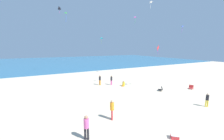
{
  "coord_description": "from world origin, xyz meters",
  "views": [
    {
      "loc": [
        -8.36,
        -7.71,
        6.02
      ],
      "look_at": [
        0.0,
        8.33,
        3.08
      ],
      "focal_mm": 22.06,
      "sensor_mm": 36.0,
      "label": 1
    }
  ],
  "objects_px": {
    "person_2": "(207,99)",
    "person_5": "(100,79)",
    "kite_white": "(150,2)",
    "beach_chair_near_camera": "(161,89)",
    "person_4": "(111,80)",
    "kite_green": "(66,13)",
    "kite_red": "(158,48)",
    "kite_teal": "(101,38)",
    "kite_black": "(59,7)",
    "cooler_box": "(175,136)",
    "kite_blue": "(182,26)",
    "beach_chair_far_left": "(191,87)",
    "person_0": "(112,108)",
    "kite_magenta": "(135,17)",
    "person_6": "(86,126)",
    "person_1": "(124,84)"
  },
  "relations": [
    {
      "from": "person_0",
      "to": "kite_blue",
      "type": "distance_m",
      "value": 14.33
    },
    {
      "from": "beach_chair_near_camera",
      "to": "person_2",
      "type": "height_order",
      "value": "person_2"
    },
    {
      "from": "person_4",
      "to": "person_5",
      "type": "height_order",
      "value": "person_5"
    },
    {
      "from": "cooler_box",
      "to": "kite_white",
      "type": "distance_m",
      "value": 16.24
    },
    {
      "from": "beach_chair_near_camera",
      "to": "person_2",
      "type": "bearing_deg",
      "value": 144.65
    },
    {
      "from": "cooler_box",
      "to": "person_4",
      "type": "height_order",
      "value": "person_4"
    },
    {
      "from": "kite_magenta",
      "to": "person_5",
      "type": "bearing_deg",
      "value": -159.67
    },
    {
      "from": "person_2",
      "to": "kite_teal",
      "type": "relative_size",
      "value": 0.78
    },
    {
      "from": "kite_white",
      "to": "person_5",
      "type": "bearing_deg",
      "value": 134.08
    },
    {
      "from": "kite_black",
      "to": "cooler_box",
      "type": "bearing_deg",
      "value": -83.63
    },
    {
      "from": "kite_magenta",
      "to": "cooler_box",
      "type": "bearing_deg",
      "value": -118.92
    },
    {
      "from": "person_5",
      "to": "kite_blue",
      "type": "relative_size",
      "value": 1.77
    },
    {
      "from": "kite_green",
      "to": "kite_red",
      "type": "distance_m",
      "value": 14.42
    },
    {
      "from": "person_1",
      "to": "person_6",
      "type": "xyz_separation_m",
      "value": [
        -9.09,
        -9.85,
        0.67
      ]
    },
    {
      "from": "person_2",
      "to": "cooler_box",
      "type": "bearing_deg",
      "value": -31.81
    },
    {
      "from": "kite_white",
      "to": "kite_green",
      "type": "bearing_deg",
      "value": 142.86
    },
    {
      "from": "beach_chair_near_camera",
      "to": "person_4",
      "type": "relative_size",
      "value": 0.52
    },
    {
      "from": "beach_chair_near_camera",
      "to": "person_4",
      "type": "bearing_deg",
      "value": 0.99
    },
    {
      "from": "person_2",
      "to": "person_4",
      "type": "height_order",
      "value": "person_4"
    },
    {
      "from": "beach_chair_far_left",
      "to": "person_0",
      "type": "bearing_deg",
      "value": -20.55
    },
    {
      "from": "person_2",
      "to": "person_5",
      "type": "xyz_separation_m",
      "value": [
        -6.54,
        12.83,
        0.09
      ]
    },
    {
      "from": "kite_red",
      "to": "beach_chair_near_camera",
      "type": "bearing_deg",
      "value": -98.03
    },
    {
      "from": "kite_green",
      "to": "kite_black",
      "type": "distance_m",
      "value": 11.94
    },
    {
      "from": "person_4",
      "to": "kite_blue",
      "type": "height_order",
      "value": "kite_blue"
    },
    {
      "from": "person_4",
      "to": "kite_blue",
      "type": "relative_size",
      "value": 1.7
    },
    {
      "from": "beach_chair_near_camera",
      "to": "cooler_box",
      "type": "distance_m",
      "value": 10.6
    },
    {
      "from": "person_4",
      "to": "kite_teal",
      "type": "distance_m",
      "value": 20.73
    },
    {
      "from": "kite_teal",
      "to": "kite_black",
      "type": "height_order",
      "value": "kite_black"
    },
    {
      "from": "cooler_box",
      "to": "person_6",
      "type": "xyz_separation_m",
      "value": [
        -5.26,
        2.63,
        0.83
      ]
    },
    {
      "from": "beach_chair_far_left",
      "to": "person_0",
      "type": "height_order",
      "value": "person_0"
    },
    {
      "from": "person_6",
      "to": "kite_green",
      "type": "xyz_separation_m",
      "value": [
        1.51,
        14.07,
        10.13
      ]
    },
    {
      "from": "person_5",
      "to": "person_1",
      "type": "bearing_deg",
      "value": -54.99
    },
    {
      "from": "person_5",
      "to": "kite_red",
      "type": "bearing_deg",
      "value": -60.52
    },
    {
      "from": "kite_black",
      "to": "kite_white",
      "type": "height_order",
      "value": "kite_black"
    },
    {
      "from": "person_5",
      "to": "kite_white",
      "type": "bearing_deg",
      "value": -64.98
    },
    {
      "from": "person_1",
      "to": "person_5",
      "type": "xyz_separation_m",
      "value": [
        -3.11,
        2.25,
        0.62
      ]
    },
    {
      "from": "beach_chair_far_left",
      "to": "kite_magenta",
      "type": "distance_m",
      "value": 16.78
    },
    {
      "from": "person_4",
      "to": "kite_white",
      "type": "distance_m",
      "value": 12.51
    },
    {
      "from": "kite_teal",
      "to": "kite_black",
      "type": "relative_size",
      "value": 1.09
    },
    {
      "from": "beach_chair_far_left",
      "to": "kite_red",
      "type": "bearing_deg",
      "value": -57.75
    },
    {
      "from": "person_4",
      "to": "kite_red",
      "type": "relative_size",
      "value": 1.21
    },
    {
      "from": "kite_red",
      "to": "kite_blue",
      "type": "xyz_separation_m",
      "value": [
        1.89,
        -2.13,
        2.82
      ]
    },
    {
      "from": "kite_white",
      "to": "kite_blue",
      "type": "bearing_deg",
      "value": -38.18
    },
    {
      "from": "kite_green",
      "to": "kite_teal",
      "type": "height_order",
      "value": "kite_green"
    },
    {
      "from": "person_2",
      "to": "person_6",
      "type": "relative_size",
      "value": 0.85
    },
    {
      "from": "person_0",
      "to": "person_4",
      "type": "relative_size",
      "value": 1.12
    },
    {
      "from": "person_6",
      "to": "kite_blue",
      "type": "bearing_deg",
      "value": 137.02
    },
    {
      "from": "kite_teal",
      "to": "kite_blue",
      "type": "distance_m",
      "value": 25.25
    },
    {
      "from": "person_5",
      "to": "kite_magenta",
      "type": "height_order",
      "value": "kite_magenta"
    },
    {
      "from": "person_1",
      "to": "kite_blue",
      "type": "xyz_separation_m",
      "value": [
        5.33,
        -5.66,
        8.47
      ]
    }
  ]
}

